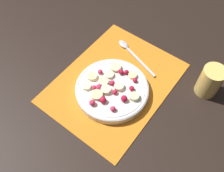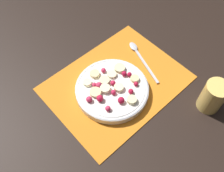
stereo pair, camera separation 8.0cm
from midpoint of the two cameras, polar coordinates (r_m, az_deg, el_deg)
ground_plane at (r=0.85m, az=-2.13°, el=0.55°), size 3.00×3.00×0.00m
placemat at (r=0.85m, az=-2.13°, el=0.66°), size 0.45×0.34×0.01m
fruit_bowl at (r=0.81m, az=-2.84°, el=-0.87°), size 0.24×0.24×0.05m
spoon at (r=0.93m, az=1.64°, el=7.88°), size 0.08×0.20×0.01m
drinking_glass at (r=0.83m, az=18.99°, el=0.85°), size 0.07×0.07×0.11m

